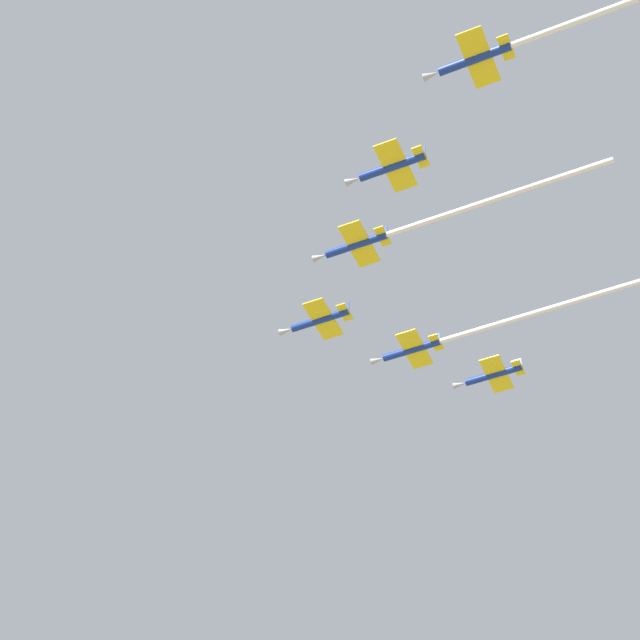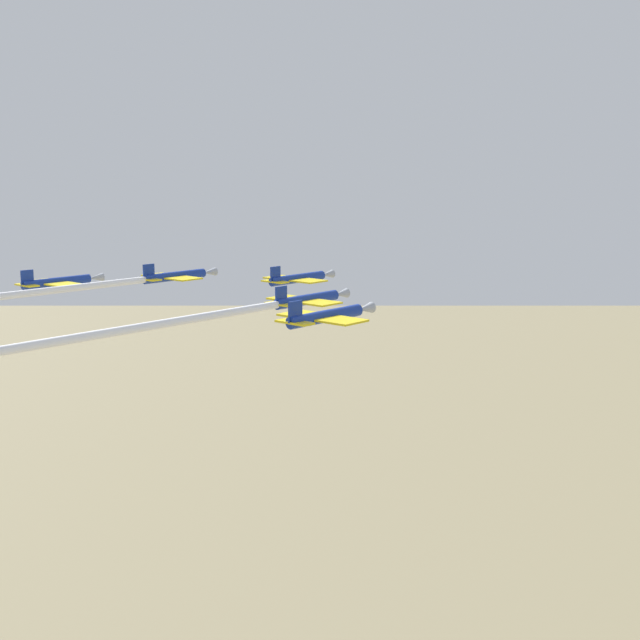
{
  "view_description": "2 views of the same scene",
  "coord_description": "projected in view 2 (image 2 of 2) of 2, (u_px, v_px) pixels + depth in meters",
  "views": [
    {
      "loc": [
        67.19,
        -105.19,
        1.69
      ],
      "look_at": [
        10.95,
        19.22,
        143.65
      ],
      "focal_mm": 63.71,
      "sensor_mm": 36.0,
      "label": 1
    },
    {
      "loc": [
        96.16,
        101.31,
        158.67
      ],
      "look_at": [
        6.05,
        19.14,
        136.87
      ],
      "focal_mm": 46.2,
      "sensor_mm": 36.0,
      "label": 2
    }
  ],
  "objects": [
    {
      "name": "jet_starboard_inner",
      "position": [
        203.0,
        317.0,
        89.41
      ],
      "size": [
        62.28,
        9.5,
        2.78
      ],
      "rotation": [
        0.0,
        0.0,
        1.58
      ],
      "color": "navy"
    },
    {
      "name": "jet_lead",
      "position": [
        299.0,
        278.0,
        119.28
      ],
      "size": [
        13.19,
        9.5,
        2.78
      ],
      "rotation": [
        0.0,
        0.0,
        1.58
      ],
      "color": "navy"
    },
    {
      "name": "jet_port_outer",
      "position": [
        59.0,
        282.0,
        119.09
      ],
      "size": [
        13.19,
        9.5,
        2.78
      ],
      "rotation": [
        0.0,
        0.0,
        1.58
      ],
      "color": "navy"
    },
    {
      "name": "jet_port_inner",
      "position": [
        105.0,
        284.0,
        109.88
      ],
      "size": [
        50.38,
        9.5,
        2.78
      ],
      "rotation": [
        0.0,
        0.0,
        1.58
      ],
      "color": "navy"
    },
    {
      "name": "jet_starboard_outer",
      "position": [
        327.0,
        316.0,
        85.11
      ],
      "size": [
        13.19,
        9.5,
        2.78
      ],
      "rotation": [
        0.0,
        0.0,
        1.58
      ],
      "color": "navy"
    }
  ]
}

